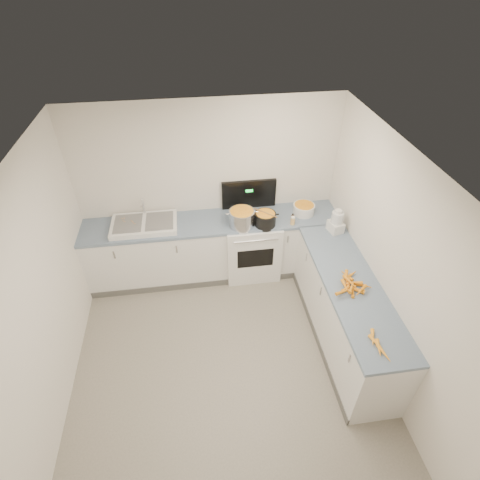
{
  "coord_description": "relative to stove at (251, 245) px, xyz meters",
  "views": [
    {
      "loc": [
        -0.2,
        -2.44,
        3.91
      ],
      "look_at": [
        0.3,
        1.1,
        1.05
      ],
      "focal_mm": 28.0,
      "sensor_mm": 36.0,
      "label": 1
    }
  ],
  "objects": [
    {
      "name": "stove",
      "position": [
        0.0,
        0.0,
        0.0
      ],
      "size": [
        0.76,
        0.65,
        1.36
      ],
      "color": "white",
      "rests_on": "ground"
    },
    {
      "name": "peelings",
      "position": [
        -1.67,
        0.04,
        0.54
      ],
      "size": [
        0.24,
        0.24,
        0.01
      ],
      "color": "tan",
      "rests_on": "sink"
    },
    {
      "name": "carrot_pile",
      "position": [
        0.86,
        -1.43,
        0.5
      ],
      "size": [
        0.46,
        0.45,
        0.08
      ],
      "color": "orange",
      "rests_on": "counter_right"
    },
    {
      "name": "spice_jar",
      "position": [
        0.51,
        -0.21,
        0.52
      ],
      "size": [
        0.06,
        0.06,
        0.1
      ],
      "primitive_type": "cylinder",
      "color": "#E5B266",
      "rests_on": "counter_back"
    },
    {
      "name": "wall_right",
      "position": [
        1.2,
        -1.69,
        0.78
      ],
      "size": [
        0.0,
        4.0,
        2.5
      ],
      "primitive_type": null,
      "rotation": [
        1.57,
        0.0,
        -1.57
      ],
      "color": "silver",
      "rests_on": "ground"
    },
    {
      "name": "peeled_carrots",
      "position": [
        0.82,
        -2.22,
        0.49
      ],
      "size": [
        0.12,
        0.37,
        0.04
      ],
      "color": "#FF9F26",
      "rests_on": "counter_right"
    },
    {
      "name": "counter_back",
      "position": [
        -0.55,
        0.01,
        -0.0
      ],
      "size": [
        3.5,
        0.62,
        0.94
      ],
      "color": "white",
      "rests_on": "ground"
    },
    {
      "name": "floor",
      "position": [
        -0.55,
        -1.69,
        -0.47
      ],
      "size": [
        3.5,
        4.0,
        0.0
      ],
      "primitive_type": null,
      "color": "gray",
      "rests_on": "ground"
    },
    {
      "name": "extract_bottle",
      "position": [
        0.53,
        -0.15,
        0.52
      ],
      "size": [
        0.04,
        0.04,
        0.1
      ],
      "primitive_type": "cylinder",
      "color": "#593319",
      "rests_on": "counter_back"
    },
    {
      "name": "black_pot",
      "position": [
        0.15,
        -0.17,
        0.55
      ],
      "size": [
        0.31,
        0.31,
        0.2
      ],
      "primitive_type": "cylinder",
      "rotation": [
        0.0,
        0.0,
        -0.12
      ],
      "color": "black",
      "rests_on": "stove"
    },
    {
      "name": "steel_pot",
      "position": [
        -0.16,
        -0.14,
        0.57
      ],
      "size": [
        0.42,
        0.42,
        0.25
      ],
      "primitive_type": "cylinder",
      "rotation": [
        0.0,
        0.0,
        -0.26
      ],
      "color": "silver",
      "rests_on": "stove"
    },
    {
      "name": "sink",
      "position": [
        -1.45,
        0.02,
        0.5
      ],
      "size": [
        0.86,
        0.52,
        0.31
      ],
      "color": "white",
      "rests_on": "counter_back"
    },
    {
      "name": "counter_right",
      "position": [
        0.9,
        -1.39,
        -0.0
      ],
      "size": [
        0.62,
        2.2,
        0.94
      ],
      "color": "white",
      "rests_on": "ground"
    },
    {
      "name": "ceiling",
      "position": [
        -0.55,
        -1.69,
        2.03
      ],
      "size": [
        3.5,
        4.0,
        0.0
      ],
      "primitive_type": null,
      "rotation": [
        3.14,
        0.0,
        0.0
      ],
      "color": "silver",
      "rests_on": "ground"
    },
    {
      "name": "wooden_spoon",
      "position": [
        0.15,
        -0.17,
        0.66
      ],
      "size": [
        0.27,
        0.26,
        0.02
      ],
      "primitive_type": "cylinder",
      "rotation": [
        1.57,
        0.0,
        0.81
      ],
      "color": "#AD7A47",
      "rests_on": "black_pot"
    },
    {
      "name": "wall_left",
      "position": [
        -2.3,
        -1.69,
        0.78
      ],
      "size": [
        0.0,
        4.0,
        2.5
      ],
      "primitive_type": null,
      "rotation": [
        1.57,
        0.0,
        1.57
      ],
      "color": "silver",
      "rests_on": "ground"
    },
    {
      "name": "wall_back",
      "position": [
        -0.55,
        0.31,
        0.78
      ],
      "size": [
        3.5,
        0.0,
        2.5
      ],
      "primitive_type": null,
      "rotation": [
        1.57,
        0.0,
        0.0
      ],
      "color": "silver",
      "rests_on": "ground"
    },
    {
      "name": "mixing_bowl",
      "position": [
        0.73,
        0.02,
        0.53
      ],
      "size": [
        0.39,
        0.39,
        0.14
      ],
      "primitive_type": "cylinder",
      "rotation": [
        0.0,
        0.0,
        0.41
      ],
      "color": "white",
      "rests_on": "counter_back"
    },
    {
      "name": "food_processor",
      "position": [
        1.03,
        -0.44,
        0.61
      ],
      "size": [
        0.2,
        0.23,
        0.33
      ],
      "color": "white",
      "rests_on": "counter_right"
    }
  ]
}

